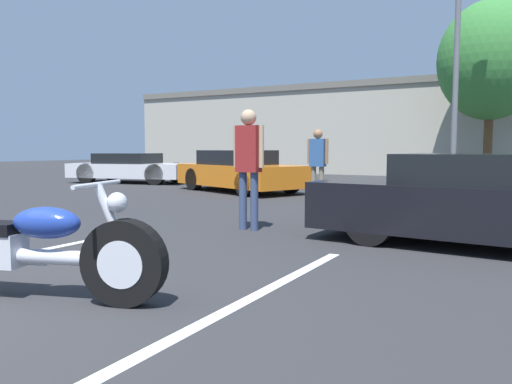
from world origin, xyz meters
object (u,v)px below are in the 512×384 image
Objects in this scene: parked_car_left_row at (131,168)px; parked_car_mid_row at (240,172)px; show_car_hood_open at (505,202)px; spectator_near_motorcycle at (249,158)px; spectator_by_show_car at (318,159)px; tree_background at (491,61)px; motorcycle at (17,249)px; light_pole at (459,72)px.

parked_car_mid_row is at bearing -25.96° from parked_car_left_row.
show_car_hood_open is 2.61× the size of spectator_near_motorcycle.
parked_car_mid_row is at bearing 122.33° from spectator_near_motorcycle.
spectator_near_motorcycle is at bearing -81.16° from spectator_by_show_car.
tree_background reaches higher than motorcycle.
parked_car_left_row is at bearing 112.00° from motorcycle.
motorcycle is 8.43m from spectator_by_show_car.
show_car_hood_open reaches higher than parked_car_left_row.
tree_background is 3.66× the size of spectator_near_motorcycle.
motorcycle is 4.01m from spectator_near_motorcycle.
parked_car_mid_row is at bearing -125.42° from tree_background.
motorcycle is 0.53× the size of show_car_hood_open.
parked_car_mid_row is at bearing 155.08° from spectator_by_show_car.
tree_background is at bearing 77.21° from parked_car_mid_row.
motorcycle is at bearing -124.18° from show_car_hood_open.
tree_background is at bearing 81.15° from spectator_near_motorcycle.
parked_car_left_row is at bearing 155.85° from show_car_hood_open.
light_pole is 3.64× the size of spectator_near_motorcycle.
spectator_by_show_car reaches higher than parked_car_mid_row.
spectator_by_show_car is (-2.19, -6.53, -2.69)m from light_pole.
motorcycle is at bearing -46.33° from parked_car_mid_row.
motorcycle is (-2.11, -18.00, -4.06)m from tree_background.
tree_background reaches higher than parked_car_mid_row.
show_car_hood_open is 2.82× the size of spectator_by_show_car.
tree_background is 1.40× the size of show_car_hood_open.
light_pole is 7.40m from spectator_by_show_car.
parked_car_left_row is 2.57× the size of spectator_near_motorcycle.
light_pole is at bearing 82.21° from spectator_near_motorcycle.
tree_background is 14.29m from show_car_hood_open.
parked_car_left_row is (-11.26, -6.95, -3.94)m from tree_background.
light_pole is 15.33m from motorcycle.
parked_car_mid_row is 0.96× the size of parked_car_left_row.
spectator_near_motorcycle reaches higher than parked_car_left_row.
parked_car_mid_row is 5.55m from parked_car_left_row.
show_car_hood_open is at bearing -14.67° from parked_car_mid_row.
parked_car_left_row is 11.53m from spectator_near_motorcycle.
spectator_by_show_car is (-0.77, 8.37, 0.59)m from motorcycle.
motorcycle is at bearing -62.88° from parked_car_left_row.
parked_car_mid_row is (-7.15, 5.45, -0.01)m from show_car_hood_open.
light_pole is 3.27m from tree_background.
motorcycle is at bearing -96.67° from tree_background.
spectator_by_show_car is (-4.17, 4.06, 0.42)m from show_car_hood_open.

